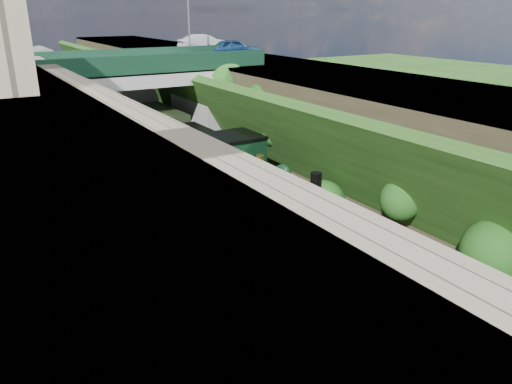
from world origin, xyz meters
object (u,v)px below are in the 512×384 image
tree (226,90)px  tender (195,160)px  road_bridge (146,100)px  lamppost (189,13)px  car_blue (234,48)px  car_silver (204,43)px  locomotive (262,194)px

tree → tender: bearing=-132.9°
road_bridge → tree: bearing=-23.5°
road_bridge → tender: 7.65m
lamppost → car_blue: (2.42, -3.05, -2.62)m
car_blue → tender: size_ratio=0.68×
road_bridge → car_silver: (8.76, 9.12, 2.92)m
road_bridge → car_blue: (8.52, 3.02, 2.87)m
car_blue → locomotive: size_ratio=0.40×
locomotive → car_blue: bearing=64.9°
road_bridge → tender: road_bridge is taller
locomotive → lamppost: bearing=74.2°
lamppost → car_blue: bearing=-51.6°
locomotive → tender: bearing=90.0°
lamppost → car_silver: 4.79m
tender → tree: bearing=47.1°
road_bridge → locomotive: 14.77m
tree → tender: (-4.71, -5.08, -3.03)m
lamppost → tender: lamppost is taller
tree → road_bridge: bearing=156.5°
lamppost → locomotive: bearing=-105.8°
road_bridge → locomotive: (0.26, -14.61, -2.18)m
tree → lamppost: lamppost is taller
car_silver → locomotive: (-8.50, -23.73, -5.10)m
lamppost → tree: bearing=-97.8°
car_silver → lamppost: bearing=140.4°
tree → lamppost: (1.13, 8.24, 4.92)m
car_silver → road_bridge: bearing=137.7°
car_silver → locomotive: car_silver is taller
car_silver → tender: 19.21m
car_blue → tender: (-8.26, -10.27, -5.33)m
car_silver → tender: size_ratio=0.76×
locomotive → tender: locomotive is taller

